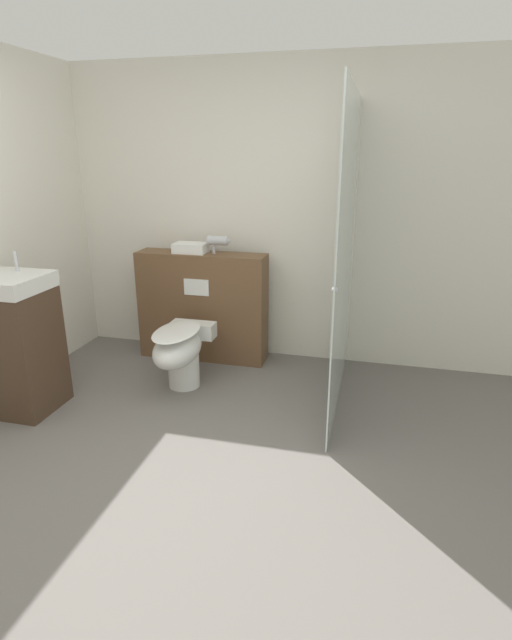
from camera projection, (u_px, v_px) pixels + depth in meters
ground_plane at (140, 503)px, 2.65m from camera, size 12.00×12.00×0.00m
wall_back at (248, 215)px, 4.30m from camera, size 8.00×0.06×2.50m
partition_panel at (203, 306)px, 4.39m from camera, size 1.13×0.27×0.95m
shower_glass at (345, 257)px, 3.43m from camera, size 0.04×1.50×2.16m
toilet at (181, 351)px, 3.84m from camera, size 0.36×0.69×0.51m
sink_vanity at (16, 344)px, 3.49m from camera, size 0.50×0.46×1.13m
hair_drier at (219, 241)px, 4.18m from camera, size 0.20×0.08×0.15m
folded_towel at (191, 248)px, 4.24m from camera, size 0.28×0.18×0.08m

